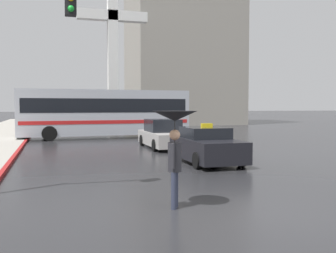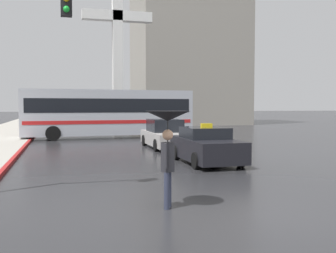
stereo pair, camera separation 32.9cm
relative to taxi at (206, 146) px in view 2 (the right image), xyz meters
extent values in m
plane|color=#262628|center=(-1.82, -7.17, -0.66)|extent=(300.00, 300.00, 0.00)
cube|color=black|center=(0.00, -0.03, -0.10)|extent=(1.80, 4.03, 0.80)
cube|color=black|center=(0.00, 0.17, 0.52)|extent=(1.58, 1.81, 0.43)
cylinder|color=black|center=(0.85, -1.28, -0.36)|extent=(0.20, 0.60, 0.60)
cylinder|color=black|center=(-0.86, -1.28, -0.36)|extent=(0.20, 0.60, 0.60)
cylinder|color=black|center=(0.85, 1.21, -0.36)|extent=(0.20, 0.60, 0.60)
cylinder|color=black|center=(-0.86, 1.21, -0.36)|extent=(0.20, 0.60, 0.60)
cube|color=yellow|center=(0.00, -0.03, 0.82)|extent=(0.44, 0.16, 0.16)
cube|color=#B7B2AD|center=(-0.09, 5.78, -0.15)|extent=(1.80, 4.58, 0.69)
cube|color=black|center=(-0.09, 6.01, 0.52)|extent=(1.58, 2.06, 0.66)
cylinder|color=black|center=(0.77, 4.36, -0.36)|extent=(0.20, 0.60, 0.60)
cylinder|color=black|center=(-0.94, 4.36, -0.36)|extent=(0.20, 0.60, 0.60)
cylinder|color=black|center=(0.77, 7.20, -0.36)|extent=(0.20, 0.60, 0.60)
cylinder|color=black|center=(-0.94, 7.20, -0.36)|extent=(0.20, 0.60, 0.60)
cube|color=#B2B7C1|center=(-2.25, 13.09, 1.13)|extent=(11.70, 3.13, 3.05)
cube|color=black|center=(-2.25, 13.09, 1.59)|extent=(11.13, 3.12, 0.93)
cube|color=red|center=(-2.25, 13.09, 0.50)|extent=(11.36, 3.14, 0.24)
cylinder|color=black|center=(1.73, 14.51, -0.18)|extent=(0.97, 0.33, 0.96)
cylinder|color=black|center=(1.86, 12.11, -0.18)|extent=(0.97, 0.33, 0.96)
cylinder|color=black|center=(-6.08, 14.08, -0.18)|extent=(0.97, 0.33, 0.96)
cylinder|color=black|center=(-5.94, 11.68, -0.18)|extent=(0.97, 0.33, 0.96)
cylinder|color=#2D3347|center=(-3.27, -6.21, -0.26)|extent=(0.16, 0.16, 0.80)
cylinder|color=#2D3347|center=(-3.17, -6.02, -0.26)|extent=(0.16, 0.16, 0.80)
cylinder|color=#28282D|center=(-3.22, -6.12, 0.46)|extent=(0.40, 0.40, 0.64)
sphere|color=tan|center=(-3.22, -6.12, 0.95)|extent=(0.23, 0.23, 0.23)
cylinder|color=#28282D|center=(-3.31, -6.29, 0.51)|extent=(0.09, 0.09, 0.54)
cylinder|color=#28282D|center=(-3.13, -5.95, 0.51)|extent=(0.09, 0.09, 0.54)
cone|color=black|center=(-3.22, -6.12, 1.36)|extent=(0.98, 0.98, 0.22)
cylinder|color=black|center=(-3.22, -6.12, 1.02)|extent=(0.02, 0.02, 0.67)
cube|color=#BFB28C|center=(-3.14, -5.85, -0.22)|extent=(0.17, 0.21, 0.28)
cube|color=black|center=(-5.28, -3.94, 4.24)|extent=(0.28, 0.28, 0.80)
sphere|color=green|center=(-5.28, -4.10, 3.98)|extent=(0.16, 0.16, 0.16)
cube|color=gray|center=(9.67, 31.62, 11.62)|extent=(12.72, 9.85, 24.56)
cube|color=white|center=(-0.32, 22.14, 6.61)|extent=(0.90, 0.90, 14.54)
cube|color=white|center=(-0.32, 22.14, 9.81)|extent=(6.40, 0.90, 0.90)
camera|label=1|loc=(-5.76, -14.21, 1.58)|focal=42.00mm
camera|label=2|loc=(-5.45, -14.30, 1.58)|focal=42.00mm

